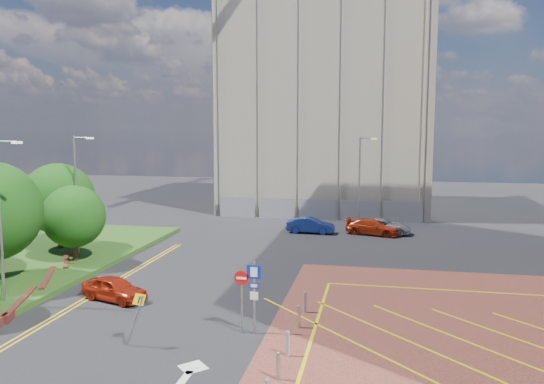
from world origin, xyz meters
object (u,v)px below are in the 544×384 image
(lamp_left_near, at_px, (1,214))
(warning_sign, at_px, (137,313))
(lamp_back, at_px, (360,177))
(tree_d, at_px, (58,199))
(car_red_left, at_px, (114,288))
(car_red_back, at_px, (373,227))
(car_silver_back, at_px, (382,226))
(sign_cluster, at_px, (249,290))
(tree_c, at_px, (74,216))
(car_blue_back, at_px, (311,225))
(lamp_left_far, at_px, (77,190))

(lamp_left_near, xyz_separation_m, warning_sign, (8.58, -3.28, -3.23))
(lamp_back, bearing_deg, warning_sign, -105.14)
(tree_d, relative_size, car_red_left, 1.67)
(car_red_back, distance_m, car_silver_back, 0.94)
(sign_cluster, bearing_deg, tree_d, 144.42)
(lamp_left_near, xyz_separation_m, sign_cluster, (12.72, -1.02, -2.71))
(car_red_left, bearing_deg, lamp_back, -8.38)
(lamp_back, bearing_deg, sign_cluster, -97.97)
(lamp_left_near, bearing_deg, car_red_left, 22.14)
(car_red_back, bearing_deg, tree_c, 141.37)
(car_blue_back, xyz_separation_m, car_silver_back, (5.94, 0.82, -0.01))
(lamp_left_far, height_order, warning_sign, lamp_left_far)
(lamp_back, distance_m, warning_sign, 30.47)
(tree_c, distance_m, car_red_left, 8.83)
(tree_c, height_order, car_blue_back, tree_c)
(sign_cluster, xyz_separation_m, warning_sign, (-4.14, -2.26, -0.52))
(car_blue_back, bearing_deg, car_red_left, 160.85)
(sign_cluster, distance_m, warning_sign, 4.74)
(tree_c, bearing_deg, car_blue_back, 44.42)
(tree_d, height_order, car_silver_back, tree_d)
(car_red_back, bearing_deg, car_red_left, 162.12)
(lamp_left_near, height_order, warning_sign, lamp_left_near)
(lamp_left_near, height_order, car_red_left, lamp_left_near)
(car_red_left, bearing_deg, lamp_left_far, 57.86)
(lamp_back, xyz_separation_m, car_red_back, (1.23, -4.29, -3.71))
(lamp_left_near, relative_size, sign_cluster, 2.50)
(tree_c, distance_m, lamp_left_far, 2.65)
(tree_c, xyz_separation_m, warning_sign, (9.66, -11.28, -1.76))
(car_red_left, xyz_separation_m, car_blue_back, (7.75, 19.42, 0.04))
(tree_d, distance_m, car_red_back, 24.51)
(warning_sign, xyz_separation_m, car_red_left, (-3.76, 5.24, -0.81))
(car_blue_back, bearing_deg, car_red_back, -83.82)
(tree_c, xyz_separation_m, car_blue_back, (13.66, 13.38, -2.54))
(lamp_left_near, relative_size, car_red_back, 1.78)
(tree_d, relative_size, warning_sign, 2.72)
(lamp_left_near, distance_m, car_red_back, 28.31)
(tree_d, xyz_separation_m, lamp_left_far, (2.08, -1.00, 0.79))
(lamp_left_near, xyz_separation_m, car_red_left, (4.82, 1.96, -4.04))
(lamp_left_near, xyz_separation_m, lamp_left_far, (-2.00, 10.00, 0.00))
(car_red_back, xyz_separation_m, car_silver_back, (0.79, 0.50, -0.01))
(lamp_back, xyz_separation_m, car_red_left, (-11.68, -24.04, -3.74))
(lamp_left_near, height_order, sign_cluster, lamp_left_near)
(warning_sign, height_order, car_silver_back, warning_sign)
(tree_c, relative_size, car_red_left, 1.35)
(tree_c, height_order, lamp_left_near, lamp_left_near)
(lamp_back, relative_size, car_silver_back, 1.72)
(car_red_left, relative_size, car_red_back, 0.81)
(tree_c, height_order, warning_sign, tree_c)
(lamp_left_near, distance_m, lamp_back, 30.80)
(lamp_back, relative_size, warning_sign, 3.58)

